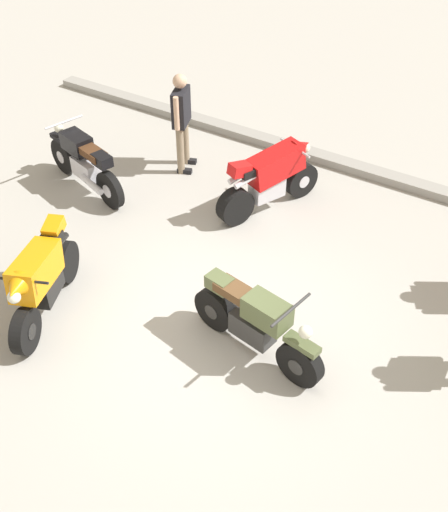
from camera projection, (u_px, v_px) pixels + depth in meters
The scene contains 7 objects.
ground_plane at pixel (221, 332), 7.99m from camera, with size 40.00×40.00×0.00m, color #ADAAA3.
curb_edge at pixel (359, 169), 10.94m from camera, with size 14.00×0.30×0.15m, color gray.
motorcycle_olive_vintage at pixel (256, 324), 7.43m from camera, with size 1.95×0.78×1.07m.
motorcycle_black_cruiser at pixel (84, 162), 10.25m from camera, with size 2.05×0.88×1.09m.
motorcycle_orange_sportbike at pixel (41, 278), 7.91m from camera, with size 1.01×1.87×1.14m.
motorcycle_red_sportbike at pixel (271, 177), 9.76m from camera, with size 1.00×1.87×1.14m.
person_in_black_shirt at pixel (182, 116), 10.46m from camera, with size 0.45×0.66×1.76m.
Camera 1 is at (2.97, -4.65, 5.86)m, focal length 43.12 mm.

